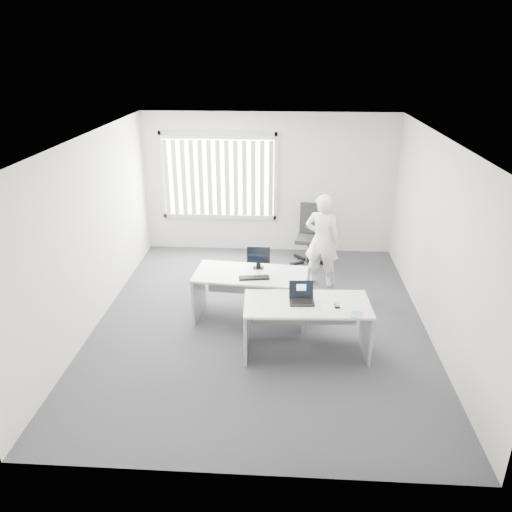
# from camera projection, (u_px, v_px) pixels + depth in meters

# --- Properties ---
(ground) EXTENTS (6.00, 6.00, 0.00)m
(ground) POSITION_uv_depth(u_px,v_px,m) (261.00, 321.00, 7.72)
(ground) COLOR #53535B
(ground) RESTS_ON ground
(wall_back) EXTENTS (5.00, 0.02, 2.80)m
(wall_back) POSITION_uv_depth(u_px,v_px,m) (269.00, 184.00, 9.94)
(wall_back) COLOR silver
(wall_back) RESTS_ON ground
(wall_front) EXTENTS (5.00, 0.02, 2.80)m
(wall_front) POSITION_uv_depth(u_px,v_px,m) (243.00, 356.00, 4.42)
(wall_front) COLOR silver
(wall_front) RESTS_ON ground
(wall_left) EXTENTS (0.02, 6.00, 2.80)m
(wall_left) POSITION_uv_depth(u_px,v_px,m) (91.00, 233.00, 7.32)
(wall_left) COLOR silver
(wall_left) RESTS_ON ground
(wall_right) EXTENTS (0.02, 6.00, 2.80)m
(wall_right) POSITION_uv_depth(u_px,v_px,m) (438.00, 241.00, 7.03)
(wall_right) COLOR silver
(wall_right) RESTS_ON ground
(ceiling) EXTENTS (5.00, 6.00, 0.02)m
(ceiling) POSITION_uv_depth(u_px,v_px,m) (261.00, 139.00, 6.63)
(ceiling) COLOR silver
(ceiling) RESTS_ON wall_back
(window) EXTENTS (2.32, 0.06, 1.76)m
(window) POSITION_uv_depth(u_px,v_px,m) (219.00, 176.00, 9.90)
(window) COLOR #B6B6B1
(window) RESTS_ON wall_back
(blinds) EXTENTS (2.20, 0.10, 1.50)m
(blinds) POSITION_uv_depth(u_px,v_px,m) (218.00, 179.00, 9.86)
(blinds) COLOR silver
(blinds) RESTS_ON wall_back
(desk_near) EXTENTS (1.72, 0.87, 0.77)m
(desk_near) POSITION_uv_depth(u_px,v_px,m) (306.00, 317.00, 6.75)
(desk_near) COLOR white
(desk_near) RESTS_ON ground
(desk_far) EXTENTS (1.76, 0.94, 0.77)m
(desk_far) POSITION_uv_depth(u_px,v_px,m) (251.00, 286.00, 7.61)
(desk_far) COLOR white
(desk_far) RESTS_ON ground
(office_chair) EXTENTS (0.77, 0.77, 1.16)m
(office_chair) POSITION_uv_depth(u_px,v_px,m) (310.00, 245.00, 9.70)
(office_chair) COLOR black
(office_chair) RESTS_ON ground
(person) EXTENTS (0.70, 0.56, 1.67)m
(person) POSITION_uv_depth(u_px,v_px,m) (322.00, 241.00, 8.62)
(person) COLOR white
(person) RESTS_ON ground
(laptop) EXTENTS (0.35, 0.31, 0.26)m
(laptop) POSITION_uv_depth(u_px,v_px,m) (302.00, 294.00, 6.61)
(laptop) COLOR black
(laptop) RESTS_ON desk_near
(paper_sheet) EXTENTS (0.32, 0.25, 0.00)m
(paper_sheet) POSITION_uv_depth(u_px,v_px,m) (333.00, 308.00, 6.54)
(paper_sheet) COLOR white
(paper_sheet) RESTS_ON desk_near
(mouse) EXTENTS (0.07, 0.11, 0.04)m
(mouse) POSITION_uv_depth(u_px,v_px,m) (337.00, 305.00, 6.55)
(mouse) COLOR silver
(mouse) RESTS_ON paper_sheet
(booklet) EXTENTS (0.19, 0.22, 0.01)m
(booklet) POSITION_uv_depth(u_px,v_px,m) (356.00, 315.00, 6.36)
(booklet) COLOR white
(booklet) RESTS_ON desk_near
(keyboard) EXTENTS (0.46, 0.21, 0.02)m
(keyboard) POSITION_uv_depth(u_px,v_px,m) (254.00, 278.00, 7.35)
(keyboard) COLOR black
(keyboard) RESTS_ON desk_far
(monitor) EXTENTS (0.36, 0.12, 0.36)m
(monitor) POSITION_uv_depth(u_px,v_px,m) (258.00, 258.00, 7.63)
(monitor) COLOR black
(monitor) RESTS_ON desk_far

